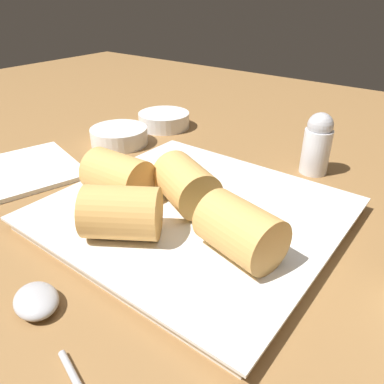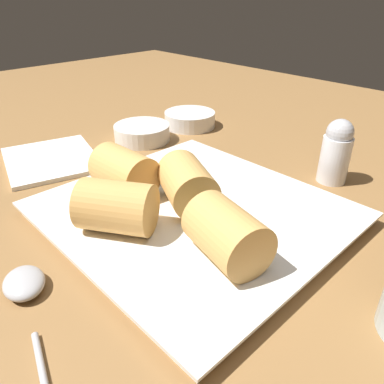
{
  "view_description": "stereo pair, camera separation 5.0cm",
  "coord_description": "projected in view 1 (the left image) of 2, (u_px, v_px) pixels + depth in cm",
  "views": [
    {
      "loc": [
        24.28,
        -26.59,
        24.11
      ],
      "look_at": [
        3.94,
        -0.22,
        5.47
      ],
      "focal_mm": 35.0,
      "sensor_mm": 36.0,
      "label": 1
    },
    {
      "loc": [
        28.01,
        -23.24,
        24.11
      ],
      "look_at": [
        3.94,
        -0.22,
        5.47
      ],
      "focal_mm": 35.0,
      "sensor_mm": 36.0,
      "label": 2
    }
  ],
  "objects": [
    {
      "name": "napkin",
      "position": [
        28.0,
        169.0,
        0.5
      ],
      "size": [
        16.55,
        15.06,
        0.6
      ],
      "color": "white",
      "rests_on": "table_surface"
    },
    {
      "name": "serving_plate",
      "position": [
        192.0,
        214.0,
        0.39
      ],
      "size": [
        28.49,
        26.76,
        1.5
      ],
      "color": "white",
      "rests_on": "table_surface"
    },
    {
      "name": "roll_back_left",
      "position": [
        185.0,
        182.0,
        0.39
      ],
      "size": [
        8.32,
        7.41,
        4.93
      ],
      "color": "#DBA356",
      "rests_on": "serving_plate"
    },
    {
      "name": "salt_shaker",
      "position": [
        317.0,
        144.0,
        0.48
      ],
      "size": [
        3.6,
        3.6,
        8.12
      ],
      "color": "silver",
      "rests_on": "table_surface"
    },
    {
      "name": "dipping_bowl_near",
      "position": [
        119.0,
        135.0,
        0.58
      ],
      "size": [
        8.8,
        8.8,
        2.58
      ],
      "color": "white",
      "rests_on": "table_surface"
    },
    {
      "name": "roll_front_left",
      "position": [
        237.0,
        228.0,
        0.32
      ],
      "size": [
        8.13,
        6.37,
        4.93
      ],
      "color": "#DBA356",
      "rests_on": "serving_plate"
    },
    {
      "name": "roll_back_right",
      "position": [
        117.0,
        212.0,
        0.34
      ],
      "size": [
        8.44,
        7.89,
        4.93
      ],
      "color": "#DBA356",
      "rests_on": "serving_plate"
    },
    {
      "name": "spoon",
      "position": [
        42.0,
        313.0,
        0.28
      ],
      "size": [
        19.2,
        7.09,
        1.47
      ],
      "color": "#B2B2B7",
      "rests_on": "table_surface"
    },
    {
      "name": "roll_front_right",
      "position": [
        115.0,
        175.0,
        0.4
      ],
      "size": [
        7.83,
        5.22,
        4.93
      ],
      "color": "#DBA356",
      "rests_on": "serving_plate"
    },
    {
      "name": "dipping_bowl_far",
      "position": [
        164.0,
        119.0,
        0.65
      ],
      "size": [
        8.8,
        8.8,
        2.58
      ],
      "color": "white",
      "rests_on": "table_surface"
    },
    {
      "name": "table_surface",
      "position": [
        166.0,
        215.0,
        0.43
      ],
      "size": [
        180.0,
        140.0,
        2.0
      ],
      "color": "olive",
      "rests_on": "ground"
    }
  ]
}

